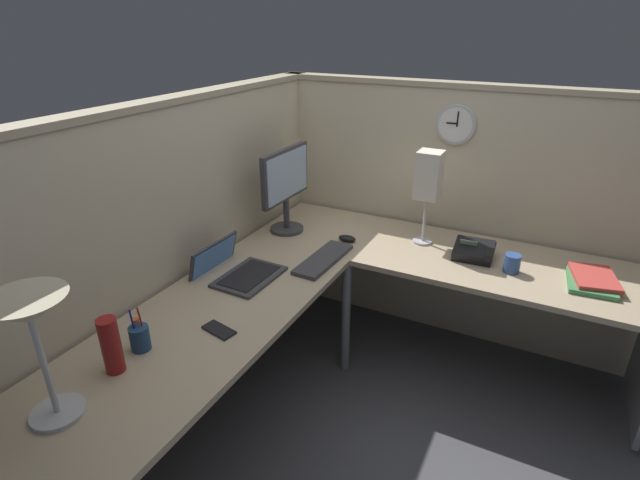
# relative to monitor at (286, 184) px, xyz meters

# --- Properties ---
(ground_plane) EXTENTS (6.80, 6.80, 0.00)m
(ground_plane) POSITION_rel_monitor_xyz_m (-0.34, -0.64, -1.02)
(ground_plane) COLOR #47474C
(cubicle_wall_back) EXTENTS (2.57, 0.12, 1.58)m
(cubicle_wall_back) POSITION_rel_monitor_xyz_m (-0.70, 0.23, -0.23)
(cubicle_wall_back) COLOR beige
(cubicle_wall_back) RESTS_ON ground
(cubicle_wall_right) EXTENTS (0.12, 2.37, 1.58)m
(cubicle_wall_right) POSITION_rel_monitor_xyz_m (0.53, -0.90, -0.23)
(cubicle_wall_right) COLOR beige
(cubicle_wall_right) RESTS_ON ground
(desk) EXTENTS (2.35, 2.15, 0.73)m
(desk) POSITION_rel_monitor_xyz_m (-0.48, -0.69, -0.39)
(desk) COLOR tan
(desk) RESTS_ON ground
(monitor) EXTENTS (0.46, 0.20, 0.50)m
(monitor) POSITION_rel_monitor_xyz_m (0.00, 0.00, 0.00)
(monitor) COLOR #38383D
(monitor) RESTS_ON desk
(laptop) EXTENTS (0.35, 0.39, 0.22)m
(laptop) POSITION_rel_monitor_xyz_m (-0.59, -0.04, -0.27)
(laptop) COLOR #38383D
(laptop) RESTS_ON desk
(keyboard) EXTENTS (0.44, 0.16, 0.02)m
(keyboard) POSITION_rel_monitor_xyz_m (-0.26, -0.38, -0.28)
(keyboard) COLOR #38383D
(keyboard) RESTS_ON desk
(computer_mouse) EXTENTS (0.06, 0.10, 0.03)m
(computer_mouse) POSITION_rel_monitor_xyz_m (0.02, -0.39, -0.28)
(computer_mouse) COLOR black
(computer_mouse) RESTS_ON desk
(desk_lamp_dome) EXTENTS (0.24, 0.24, 0.44)m
(desk_lamp_dome) POSITION_rel_monitor_xyz_m (-1.63, -0.10, 0.07)
(desk_lamp_dome) COLOR #B7BABF
(desk_lamp_dome) RESTS_ON desk
(pen_cup) EXTENTS (0.08, 0.08, 0.18)m
(pen_cup) POSITION_rel_monitor_xyz_m (-1.25, -0.08, -0.24)
(pen_cup) COLOR navy
(pen_cup) RESTS_ON desk
(cell_phone) EXTENTS (0.10, 0.15, 0.01)m
(cell_phone) POSITION_rel_monitor_xyz_m (-1.02, -0.28, -0.29)
(cell_phone) COLOR black
(cell_phone) RESTS_ON desk
(thermos_flask) EXTENTS (0.07, 0.07, 0.22)m
(thermos_flask) POSITION_rel_monitor_xyz_m (-1.39, -0.09, -0.18)
(thermos_flask) COLOR maroon
(thermos_flask) RESTS_ON desk
(office_phone) EXTENTS (0.20, 0.21, 0.11)m
(office_phone) POSITION_rel_monitor_xyz_m (0.14, -1.08, -0.26)
(office_phone) COLOR black
(office_phone) RESTS_ON desk
(book_stack) EXTENTS (0.31, 0.25, 0.04)m
(book_stack) POSITION_rel_monitor_xyz_m (0.11, -1.64, -0.27)
(book_stack) COLOR #3F7F4C
(book_stack) RESTS_ON desk
(desk_lamp_paper) EXTENTS (0.13, 0.13, 0.53)m
(desk_lamp_paper) POSITION_rel_monitor_xyz_m (0.21, -0.78, 0.09)
(desk_lamp_paper) COLOR #B7BABF
(desk_lamp_paper) RESTS_ON desk
(coffee_mug) EXTENTS (0.08, 0.08, 0.10)m
(coffee_mug) POSITION_rel_monitor_xyz_m (0.06, -1.28, -0.25)
(coffee_mug) COLOR #2D4C8C
(coffee_mug) RESTS_ON desk
(wall_clock) EXTENTS (0.04, 0.22, 0.22)m
(wall_clock) POSITION_rel_monitor_xyz_m (0.48, -0.84, 0.33)
(wall_clock) COLOR #B7BABF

